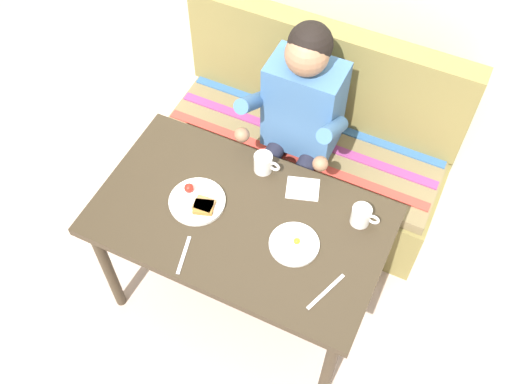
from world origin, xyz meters
The scene contains 11 objects.
ground_plane centered at (0.00, 0.00, 0.00)m, with size 8.00×8.00×0.00m, color beige.
table centered at (0.00, 0.00, 0.65)m, with size 1.20×0.70×0.73m.
couch centered at (0.00, 0.76, 0.33)m, with size 1.44×0.56×1.00m.
person centered at (0.00, 0.59, 0.74)m, with size 0.45×0.61×1.21m.
plate_breakfast centered at (-0.19, -0.01, 0.74)m, with size 0.24×0.24×0.05m.
plate_eggs centered at (0.25, -0.02, 0.74)m, with size 0.20×0.20×0.04m.
coffee_mug centered at (0.45, 0.19, 0.78)m, with size 0.12×0.08×0.09m.
coffee_mug_second centered at (-0.02, 0.27, 0.78)m, with size 0.12×0.08×0.09m.
napkin centered at (0.17, 0.24, 0.73)m, with size 0.14×0.11×0.01m, color silver.
fork centered at (-0.12, -0.25, 0.73)m, with size 0.01×0.17×0.01m, color silver.
knife centered at (0.44, -0.16, 0.73)m, with size 0.01×0.20×0.01m, color silver.
Camera 1 is at (0.63, -1.17, 2.79)m, focal length 42.29 mm.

